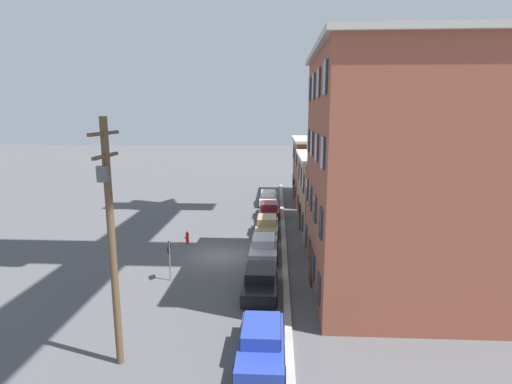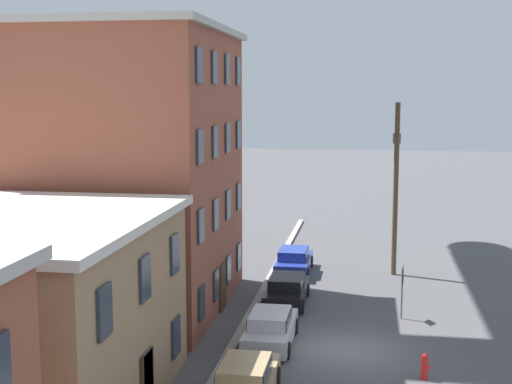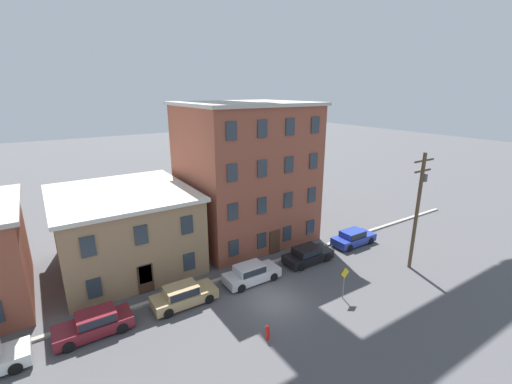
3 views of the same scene
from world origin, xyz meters
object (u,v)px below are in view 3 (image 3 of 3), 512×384
at_px(car_maroon, 95,323).
at_px(car_tan, 183,294).
at_px(car_silver, 251,273).
at_px(car_black, 308,254).
at_px(car_blue, 353,237).
at_px(caution_sign, 344,278).
at_px(utility_pole, 418,206).
at_px(fire_hydrant, 267,332).

relative_size(car_maroon, car_tan, 1.00).
relative_size(car_silver, car_black, 1.00).
relative_size(car_blue, caution_sign, 1.78).
xyz_separation_m(car_maroon, car_tan, (5.60, -0.10, 0.00)).
bearing_deg(car_tan, car_black, -0.44).
height_order(caution_sign, utility_pole, utility_pole).
xyz_separation_m(car_tan, car_blue, (17.15, 0.21, 0.00)).
distance_m(car_black, caution_sign, 5.66).
bearing_deg(car_maroon, car_blue, 0.30).
height_order(car_tan, utility_pole, utility_pole).
xyz_separation_m(car_black, caution_sign, (-1.40, -5.41, 0.90)).
height_order(car_tan, caution_sign, caution_sign).
height_order(car_maroon, car_silver, same).
xyz_separation_m(car_tan, utility_pole, (17.78, -5.37, 4.66)).
bearing_deg(car_black, car_tan, 179.56).
relative_size(car_black, utility_pole, 0.46).
bearing_deg(car_blue, car_maroon, -179.70).
xyz_separation_m(car_silver, caution_sign, (4.30, -5.42, 0.90)).
relative_size(car_silver, car_blue, 1.00).
bearing_deg(caution_sign, car_silver, 128.43).
height_order(car_maroon, fire_hydrant, car_maroon).
relative_size(car_black, caution_sign, 1.78).
distance_m(car_silver, car_black, 5.70).
xyz_separation_m(car_blue, caution_sign, (-7.40, -5.71, 0.90)).
bearing_deg(utility_pole, car_maroon, 166.83).
bearing_deg(car_tan, utility_pole, -16.82).
relative_size(car_maroon, car_silver, 1.00).
distance_m(car_tan, car_black, 11.15).
relative_size(car_tan, car_blue, 1.00).
bearing_deg(car_tan, fire_hydrant, -64.52).
bearing_deg(car_black, car_silver, 179.94).
relative_size(car_silver, utility_pole, 0.46).
distance_m(car_silver, fire_hydrant, 6.47).
xyz_separation_m(car_silver, car_black, (5.70, -0.01, 0.00)).
height_order(car_silver, utility_pole, utility_pole).
distance_m(car_tan, car_silver, 5.45).
bearing_deg(car_blue, car_silver, -178.56).
distance_m(car_tan, fire_hydrant, 6.66).
relative_size(car_black, fire_hydrant, 4.58).
xyz_separation_m(caution_sign, utility_pole, (8.03, 0.12, 3.77)).
bearing_deg(car_blue, fire_hydrant, -156.48).
distance_m(car_silver, caution_sign, 6.97).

